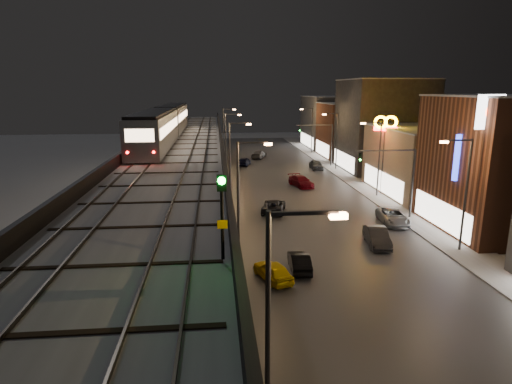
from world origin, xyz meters
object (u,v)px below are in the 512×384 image
car_near_white (299,262)px  car_onc_white (301,182)px  sign_citgo (488,131)px  car_taxi (273,271)px  car_mid_dark (259,154)px  car_onc_dark (393,217)px  car_onc_silver (377,237)px  car_far_white (244,162)px  car_mid_silver (274,206)px  car_onc_red (316,165)px  subway_train (166,123)px  rail_signal (222,200)px

car_near_white → car_onc_white: (5.40, 26.48, 0.07)m
sign_citgo → car_taxi: bearing=-165.5°
car_mid_dark → car_onc_dark: car_mid_dark is taller
car_mid_dark → sign_citgo: 50.55m
car_onc_silver → car_onc_white: (-1.94, 22.16, -0.03)m
car_mid_dark → car_near_white: bearing=107.1°
car_near_white → car_taxi: bearing=36.9°
car_onc_silver → car_far_white: bearing=110.3°
car_mid_silver → car_mid_dark: (2.12, 36.31, 0.07)m
car_near_white → car_onc_red: (10.30, 38.59, 0.11)m
sign_citgo → car_mid_dark: bearing=104.8°
subway_train → car_onc_white: 19.07m
rail_signal → car_mid_silver: 30.01m
car_mid_dark → car_onc_white: size_ratio=1.03×
car_mid_silver → car_taxi: bearing=95.7°
car_near_white → car_mid_silver: car_mid_silver is taller
car_near_white → rail_signal: bearing=70.7°
car_onc_white → car_onc_red: (4.89, 12.11, 0.04)m
rail_signal → car_mid_dark: size_ratio=0.62×
car_onc_red → sign_citgo: size_ratio=0.36×
car_mid_dark → sign_citgo: (12.72, -48.12, 8.79)m
car_onc_dark → car_onc_white: (-5.62, 16.64, 0.02)m
sign_citgo → subway_train: bearing=138.1°
car_mid_silver → car_onc_dark: size_ratio=0.96×
car_near_white → car_onc_white: bearing=-98.3°
car_near_white → car_far_white: (-1.02, 43.30, 0.08)m
car_mid_dark → sign_citgo: bearing=124.5°
rail_signal → sign_citgo: 26.39m
car_onc_white → car_onc_silver: bearing=-99.9°
subway_train → rail_signal: (6.40, -40.70, 0.34)m
car_mid_dark → car_onc_white: (3.10, -24.68, -0.02)m
rail_signal → sign_citgo: size_ratio=0.26×
car_onc_white → sign_citgo: sign_citgo is taller
car_taxi → car_onc_dark: size_ratio=0.76×
car_onc_dark → car_onc_red: car_onc_red is taller
sign_citgo → car_far_white: bearing=111.7°
car_taxi → car_onc_white: 28.85m
car_onc_dark → car_onc_white: car_onc_white is taller
car_far_white → car_mid_dark: bearing=-96.0°
car_onc_white → car_onc_red: car_onc_red is taller
subway_train → car_onc_silver: 30.99m
rail_signal → car_far_white: size_ratio=0.75×
car_taxi → rail_signal: bearing=54.4°
car_mid_dark → car_onc_white: bearing=116.8°
car_far_white → sign_citgo: (16.04, -40.26, 8.81)m
subway_train → car_onc_silver: bearing=-49.9°
rail_signal → car_onc_silver: (12.92, 17.76, -8.12)m
rail_signal → car_far_white: 57.50m
car_onc_silver → car_onc_white: size_ratio=0.91×
car_mid_dark → car_onc_red: bearing=142.1°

